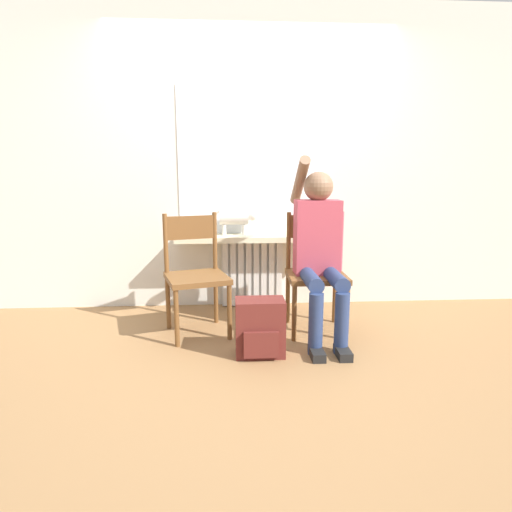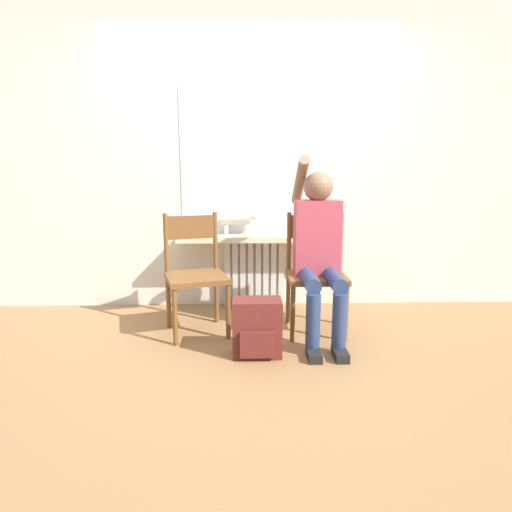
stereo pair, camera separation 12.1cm
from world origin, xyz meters
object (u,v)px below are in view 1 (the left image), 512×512
backpack (260,328)px  cat (237,218)px  chair_left (196,273)px  person (319,245)px  chair_right (316,271)px

backpack → cat: bearing=96.9°
chair_left → person: 0.97m
chair_right → cat: 0.92m
cat → chair_right: bearing=-44.7°
chair_right → backpack: 0.72m
chair_left → backpack: 0.72m
person → cat: 0.94m
chair_right → person: person is taller
chair_right → cat: cat is taller
chair_left → backpack: chair_left is taller
cat → backpack: bearing=-83.1°
chair_left → person: (0.93, -0.11, 0.23)m
chair_right → backpack: size_ratio=2.35×
chair_right → cat: size_ratio=1.92×
chair_right → chair_left: bearing=-179.0°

